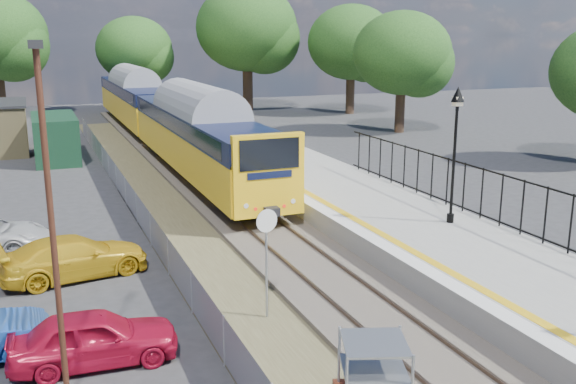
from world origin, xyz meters
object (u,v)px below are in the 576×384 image
carpark_lamp (50,207)px  car_red (94,338)px  victorian_lamp_north (456,123)px  speed_sign (267,245)px  car_yellow (74,257)px  train (159,112)px

carpark_lamp → car_red: 3.70m
victorian_lamp_north → carpark_lamp: bearing=-158.3°
speed_sign → car_yellow: bearing=120.4°
car_red → car_yellow: bearing=3.4°
victorian_lamp_north → speed_sign: size_ratio=1.56×
train → carpark_lamp: bearing=-104.5°
carpark_lamp → car_yellow: bearing=84.7°
car_red → car_yellow: size_ratio=0.83×
car_red → carpark_lamp: bearing=155.4°
train → car_yellow: 23.17m
victorian_lamp_north → car_red: bearing=-162.6°
speed_sign → train: bearing=73.8°
speed_sign → car_yellow: (-4.36, 4.97, -1.39)m
carpark_lamp → car_red: size_ratio=1.94×
carpark_lamp → speed_sign: bearing=21.9°
victorian_lamp_north → speed_sign: victorian_lamp_north is taller
speed_sign → carpark_lamp: (-5.01, -2.01, 2.00)m
carpark_lamp → train: bearing=75.5°
train → carpark_lamp: size_ratio=5.80×
speed_sign → carpark_lamp: 5.76m
speed_sign → car_red: (-4.33, -0.72, -1.40)m
car_red → car_yellow: car_yellow is taller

